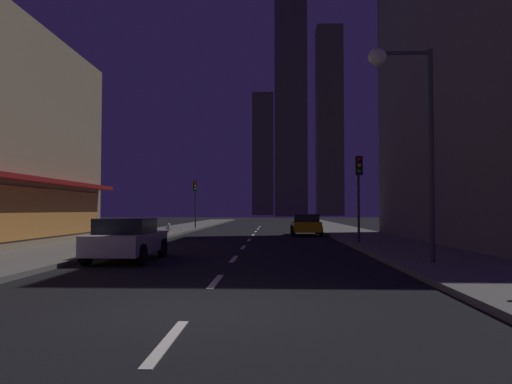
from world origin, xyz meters
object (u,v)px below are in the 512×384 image
(car_parked_far, at_px, (306,224))
(traffic_light_far_left, at_px, (195,193))
(traffic_light_near_right, at_px, (359,179))
(car_parked_near, at_px, (127,239))
(fire_hydrant_far_left, at_px, (169,228))
(street_lamp_right, at_px, (403,101))

(car_parked_far, bearing_deg, traffic_light_far_left, 134.70)
(traffic_light_near_right, bearing_deg, traffic_light_far_left, 120.59)
(car_parked_near, xyz_separation_m, traffic_light_near_right, (9.10, 6.76, 2.45))
(traffic_light_near_right, xyz_separation_m, traffic_light_far_left, (-11.00, 18.61, 0.00))
(fire_hydrant_far_left, bearing_deg, traffic_light_far_left, 87.36)
(car_parked_far, distance_m, fire_hydrant_far_left, 9.52)
(fire_hydrant_far_left, distance_m, street_lamp_right, 21.91)
(car_parked_far, distance_m, traffic_light_far_left, 13.17)
(car_parked_far, height_order, fire_hydrant_far_left, car_parked_far)
(traffic_light_far_left, distance_m, street_lamp_right, 29.06)
(car_parked_far, bearing_deg, car_parked_near, -114.00)
(car_parked_near, relative_size, street_lamp_right, 0.64)
(car_parked_near, xyz_separation_m, traffic_light_far_left, (-1.90, 25.37, 2.45))
(car_parked_far, bearing_deg, traffic_light_near_right, -78.59)
(fire_hydrant_far_left, height_order, street_lamp_right, street_lamp_right)
(traffic_light_far_left, bearing_deg, car_parked_near, -85.72)
(fire_hydrant_far_left, bearing_deg, traffic_light_near_right, -41.07)
(car_parked_near, relative_size, traffic_light_near_right, 1.01)
(street_lamp_right, bearing_deg, car_parked_near, 170.41)
(car_parked_far, height_order, street_lamp_right, street_lamp_right)
(traffic_light_far_left, bearing_deg, street_lamp_right, -67.97)
(traffic_light_near_right, relative_size, street_lamp_right, 0.64)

